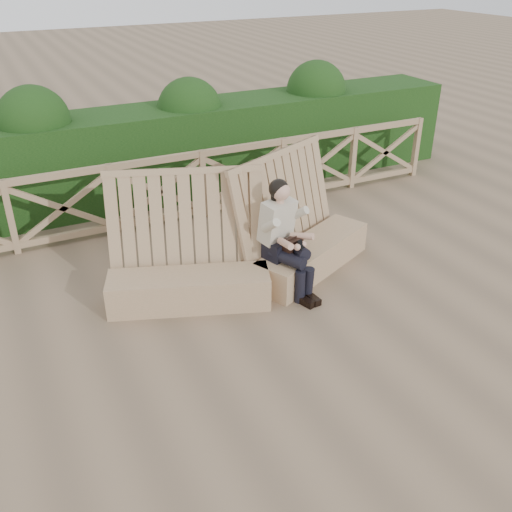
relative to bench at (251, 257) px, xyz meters
name	(u,v)px	position (x,y,z in m)	size (l,w,h in m)	color
ground	(263,346)	(-0.47, -1.27, -0.39)	(60.00, 60.00, 0.00)	brown
bench	(251,257)	(0.00, 0.00, 0.00)	(3.74, 1.48, 1.55)	#967D55
woman	(284,234)	(0.32, -0.27, 0.36)	(0.54, 0.95, 1.43)	black
guardrail	(159,191)	(-0.47, 2.23, 0.17)	(10.10, 0.09, 1.10)	#9A795A
hedge	(136,157)	(-0.47, 3.43, 0.36)	(12.00, 1.20, 1.50)	black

